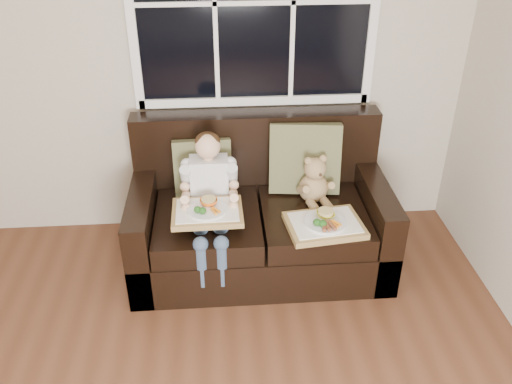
{
  "coord_description": "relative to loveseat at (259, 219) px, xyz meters",
  "views": [
    {
      "loc": [
        0.52,
        -1.06,
        2.39
      ],
      "look_at": [
        0.74,
        1.85,
        0.63
      ],
      "focal_mm": 38.0,
      "sensor_mm": 36.0,
      "label": 1
    }
  ],
  "objects": [
    {
      "name": "tray_right",
      "position": [
        0.38,
        -0.34,
        0.17
      ],
      "size": [
        0.5,
        0.41,
        0.11
      ],
      "rotation": [
        0.0,
        0.0,
        0.13
      ],
      "color": "tan",
      "rests_on": "loveseat"
    },
    {
      "name": "pillow_right",
      "position": [
        0.32,
        0.15,
        0.38
      ],
      "size": [
        0.5,
        0.27,
        0.49
      ],
      "rotation": [
        -0.21,
        0.0,
        -0.11
      ],
      "color": "brown",
      "rests_on": "loveseat"
    },
    {
      "name": "pillow_left",
      "position": [
        -0.37,
        0.15,
        0.33
      ],
      "size": [
        0.4,
        0.2,
        0.4
      ],
      "rotation": [
        -0.21,
        0.0,
        0.07
      ],
      "color": "brown",
      "rests_on": "loveseat"
    },
    {
      "name": "child",
      "position": [
        -0.33,
        -0.12,
        0.32
      ],
      "size": [
        0.36,
        0.59,
        0.81
      ],
      "color": "silver",
      "rests_on": "loveseat"
    },
    {
      "name": "room_walls",
      "position": [
        -0.78,
        -2.02,
        1.28
      ],
      "size": [
        4.52,
        5.02,
        2.71
      ],
      "color": "#BCB39C",
      "rests_on": "ground"
    },
    {
      "name": "loveseat",
      "position": [
        0.0,
        0.0,
        0.0
      ],
      "size": [
        1.7,
        0.92,
        0.96
      ],
      "color": "black",
      "rests_on": "ground"
    },
    {
      "name": "tray_left",
      "position": [
        -0.34,
        -0.28,
        0.27
      ],
      "size": [
        0.44,
        0.34,
        0.1
      ],
      "rotation": [
        0.0,
        0.0,
        0.02
      ],
      "color": "tan",
      "rests_on": "child"
    },
    {
      "name": "window_back",
      "position": [
        -0.0,
        0.46,
        1.34
      ],
      "size": [
        1.62,
        0.04,
        1.37
      ],
      "color": "black",
      "rests_on": "room_walls"
    },
    {
      "name": "teddy_bear",
      "position": [
        0.36,
        -0.01,
        0.28
      ],
      "size": [
        0.23,
        0.28,
        0.35
      ],
      "rotation": [
        0.0,
        0.0,
        0.22
      ],
      "color": "#A67E58",
      "rests_on": "loveseat"
    }
  ]
}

